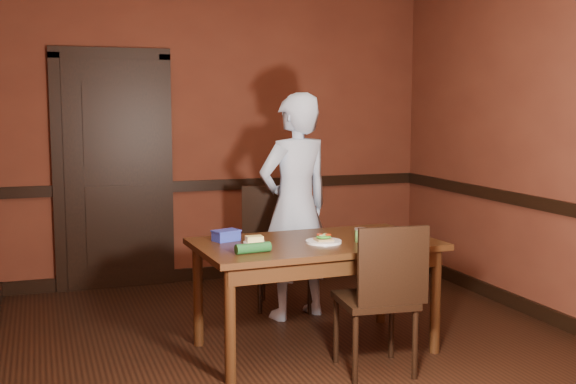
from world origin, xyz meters
TOP-DOWN VIEW (x-y plane):
  - floor at (0.00, 0.00)m, footprint 4.00×4.50m
  - wall_back at (0.00, 2.25)m, footprint 4.00×0.02m
  - wall_front at (0.00, -2.25)m, footprint 4.00×0.02m
  - wall_right at (2.00, 0.00)m, footprint 0.02×4.50m
  - dado_back at (0.00, 2.23)m, footprint 4.00×0.03m
  - dado_right at (1.99, 0.00)m, footprint 0.03×4.50m
  - baseboard_back at (0.00, 2.23)m, footprint 4.00×0.03m
  - baseboard_right at (1.99, 0.00)m, footprint 0.03×4.50m
  - door at (-1.00, 2.22)m, footprint 1.05×0.07m
  - dining_table at (0.10, 0.08)m, footprint 1.63×0.97m
  - chair_far at (0.24, 1.11)m, footprint 0.59×0.59m
  - chair_near at (0.30, -0.42)m, footprint 0.48×0.48m
  - person at (0.23, 0.83)m, footprint 0.72×0.57m
  - sandwich_plate at (0.13, 0.00)m, footprint 0.24×0.24m
  - sauce_jar at (0.37, -0.05)m, footprint 0.08×0.08m
  - cheese_saucer at (-0.30, 0.16)m, footprint 0.15×0.15m
  - food_tub at (-0.46, 0.29)m, footprint 0.20×0.17m
  - wrapped_veg at (-0.41, -0.16)m, footprint 0.23×0.09m

SIDE VIEW (x-z plane):
  - floor at x=0.00m, z-range -0.01..0.01m
  - baseboard_back at x=0.00m, z-range 0.00..0.12m
  - baseboard_right at x=1.99m, z-range 0.00..0.12m
  - dining_table at x=0.10m, z-range 0.00..0.75m
  - chair_near at x=0.30m, z-range 0.00..0.94m
  - chair_far at x=0.24m, z-range 0.00..0.98m
  - sandwich_plate at x=0.13m, z-range 0.73..0.79m
  - cheese_saucer at x=-0.30m, z-range 0.74..0.79m
  - wrapped_veg at x=-0.41m, z-range 0.75..0.81m
  - food_tub at x=-0.46m, z-range 0.75..0.82m
  - sauce_jar at x=0.37m, z-range 0.75..0.84m
  - person at x=0.23m, z-range 0.00..1.74m
  - dado_back at x=0.00m, z-range 0.85..0.95m
  - dado_right at x=1.99m, z-range 0.85..0.95m
  - door at x=-1.00m, z-range -0.01..2.19m
  - wall_back at x=0.00m, z-range 0.00..2.70m
  - wall_front at x=0.00m, z-range 0.00..2.70m
  - wall_right at x=2.00m, z-range 0.00..2.70m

